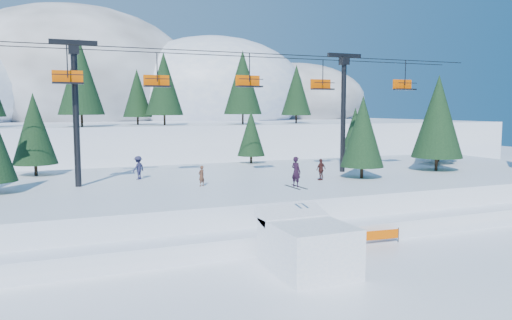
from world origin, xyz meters
name	(u,v)px	position (x,y,z in m)	size (l,w,h in m)	color
ground	(312,285)	(0.00, 0.00, 0.00)	(160.00, 160.00, 0.00)	white
mid_shelf	(200,195)	(0.00, 18.00, 1.25)	(70.00, 22.00, 2.50)	white
berm	(247,233)	(0.00, 8.00, 0.55)	(70.00, 6.00, 1.10)	white
mountain_ridge	(82,100)	(-5.09, 73.35, 9.64)	(119.00, 60.42, 26.46)	white
jump_kicker	(307,245)	(0.74, 1.87, 1.33)	(3.61, 4.92, 5.59)	white
chairlift	(220,92)	(1.67, 18.05, 9.32)	(46.00, 3.21, 10.28)	black
conifer_stand	(206,123)	(0.55, 18.01, 6.93)	(63.09, 17.50, 9.44)	black
distant_skiers	(190,168)	(-0.65, 18.58, 3.37)	(34.91, 9.38, 1.85)	#563223
banner_near	(378,235)	(7.02, 4.62, 0.54)	(2.85, 0.30, 0.90)	black
banner_far	(373,226)	(8.13, 6.70, 0.54)	(2.63, 1.17, 0.90)	black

